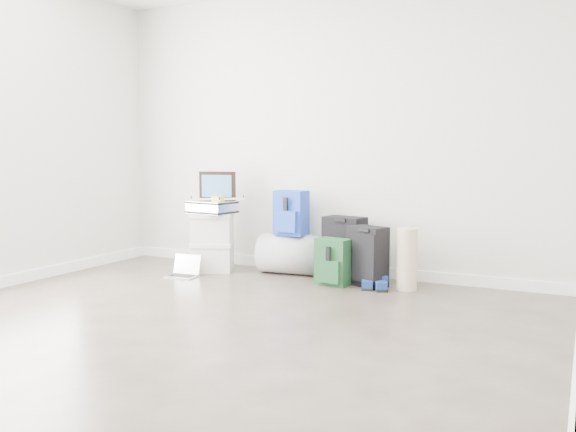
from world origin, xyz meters
The scene contains 14 objects.
ground centered at (0.00, 0.00, 0.00)m, with size 5.00×5.00×0.00m, color #342C26.
room_envelope centered at (0.00, 0.02, 1.72)m, with size 4.52×5.02×2.71m.
boxes_stack centered at (-1.03, 2.07, 0.29)m, with size 0.49×0.45×0.57m.
briefcase centered at (-1.03, 2.07, 0.63)m, with size 0.42×0.31×0.12m, color #B2B2B7.
painting centered at (-1.03, 2.17, 0.83)m, with size 0.37×0.09×0.28m.
drone centered at (-0.95, 2.05, 0.71)m, with size 0.43×0.43×0.05m.
duffel_bag centered at (-0.27, 2.29, 0.19)m, with size 0.38×0.38×0.61m, color gray.
blue_backpack centered at (-0.27, 2.26, 0.58)m, with size 0.32×0.24×0.42m.
large_suitcase centered at (0.26, 2.30, 0.29)m, with size 0.40×0.30×0.57m.
green_backpack centered at (0.27, 2.00, 0.20)m, with size 0.31×0.25×0.41m.
carry_on centered at (0.56, 2.10, 0.26)m, with size 0.38×0.32×0.52m.
shoes centered at (0.64, 2.02, 0.04)m, with size 0.29×0.26×0.08m.
rolled_rug centered at (0.91, 2.10, 0.26)m, with size 0.17×0.17×0.53m, color tan.
laptop centered at (-1.12, 1.73, 0.05)m, with size 0.29×0.22×0.20m.
Camera 1 is at (2.26, -2.88, 1.16)m, focal length 38.00 mm.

